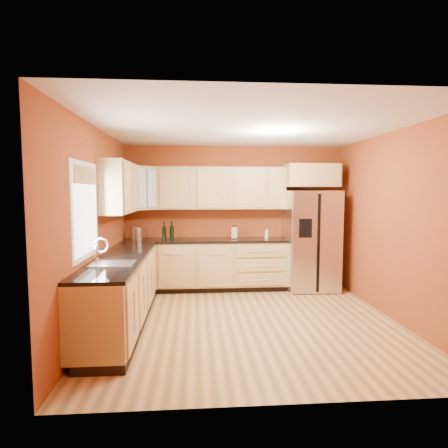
{
  "coord_description": "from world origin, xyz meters",
  "views": [
    {
      "loc": [
        -0.72,
        -4.92,
        1.77
      ],
      "look_at": [
        -0.27,
        0.9,
        1.26
      ],
      "focal_mm": 30.0,
      "sensor_mm": 36.0,
      "label": 1
    }
  ],
  "objects_px": {
    "refrigerator": "(311,240)",
    "knife_block": "(235,233)",
    "canister_left": "(135,233)",
    "wine_bottle_a": "(164,231)",
    "soap_dispenser": "(266,233)"
  },
  "relations": [
    {
      "from": "refrigerator",
      "to": "soap_dispenser",
      "type": "bearing_deg",
      "value": 172.28
    },
    {
      "from": "wine_bottle_a",
      "to": "refrigerator",
      "type": "bearing_deg",
      "value": -1.28
    },
    {
      "from": "canister_left",
      "to": "wine_bottle_a",
      "type": "xyz_separation_m",
      "value": [
        0.52,
        -0.05,
        0.05
      ]
    },
    {
      "from": "knife_block",
      "to": "soap_dispenser",
      "type": "bearing_deg",
      "value": 11.92
    },
    {
      "from": "canister_left",
      "to": "soap_dispenser",
      "type": "bearing_deg",
      "value": -0.12
    },
    {
      "from": "refrigerator",
      "to": "canister_left",
      "type": "xyz_separation_m",
      "value": [
        -3.14,
        0.11,
        0.14
      ]
    },
    {
      "from": "canister_left",
      "to": "wine_bottle_a",
      "type": "relative_size",
      "value": 0.7
    },
    {
      "from": "wine_bottle_a",
      "to": "soap_dispenser",
      "type": "bearing_deg",
      "value": 1.51
    },
    {
      "from": "soap_dispenser",
      "to": "knife_block",
      "type": "bearing_deg",
      "value": 179.35
    },
    {
      "from": "canister_left",
      "to": "wine_bottle_a",
      "type": "distance_m",
      "value": 0.52
    },
    {
      "from": "knife_block",
      "to": "soap_dispenser",
      "type": "xyz_separation_m",
      "value": [
        0.58,
        -0.01,
        -0.01
      ]
    },
    {
      "from": "refrigerator",
      "to": "knife_block",
      "type": "relative_size",
      "value": 8.72
    },
    {
      "from": "wine_bottle_a",
      "to": "soap_dispenser",
      "type": "height_order",
      "value": "wine_bottle_a"
    },
    {
      "from": "knife_block",
      "to": "canister_left",
      "type": "bearing_deg",
      "value": -167.38
    },
    {
      "from": "canister_left",
      "to": "soap_dispenser",
      "type": "xyz_separation_m",
      "value": [
        2.35,
        -0.0,
        -0.02
      ]
    }
  ]
}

